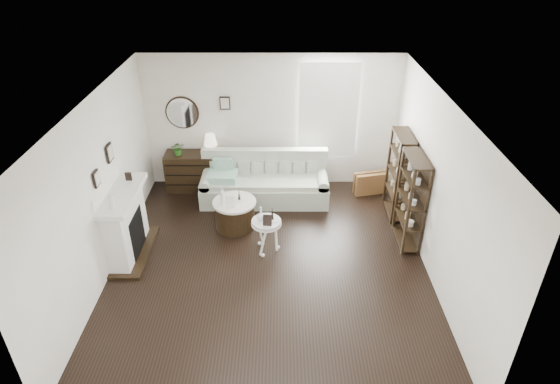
{
  "coord_description": "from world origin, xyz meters",
  "views": [
    {
      "loc": [
        0.18,
        -5.93,
        4.82
      ],
      "look_at": [
        0.17,
        0.8,
        0.88
      ],
      "focal_mm": 30.0,
      "sensor_mm": 36.0,
      "label": 1
    }
  ],
  "objects_px": {
    "dresser": "(196,171)",
    "drum_table": "(235,214)",
    "pedestal_table": "(266,223)",
    "sofa": "(265,184)"
  },
  "relations": [
    {
      "from": "drum_table",
      "to": "pedestal_table",
      "type": "distance_m",
      "value": 0.95
    },
    {
      "from": "sofa",
      "to": "pedestal_table",
      "type": "xyz_separation_m",
      "value": [
        0.08,
        -1.71,
        0.23
      ]
    },
    {
      "from": "dresser",
      "to": "drum_table",
      "type": "bearing_deg",
      "value": -57.02
    },
    {
      "from": "pedestal_table",
      "to": "sofa",
      "type": "bearing_deg",
      "value": 92.81
    },
    {
      "from": "sofa",
      "to": "dresser",
      "type": "distance_m",
      "value": 1.46
    },
    {
      "from": "sofa",
      "to": "pedestal_table",
      "type": "bearing_deg",
      "value": -87.19
    },
    {
      "from": "sofa",
      "to": "pedestal_table",
      "type": "height_order",
      "value": "sofa"
    },
    {
      "from": "sofa",
      "to": "dresser",
      "type": "relative_size",
      "value": 2.09
    },
    {
      "from": "drum_table",
      "to": "pedestal_table",
      "type": "height_order",
      "value": "pedestal_table"
    },
    {
      "from": "sofa",
      "to": "pedestal_table",
      "type": "distance_m",
      "value": 1.72
    }
  ]
}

